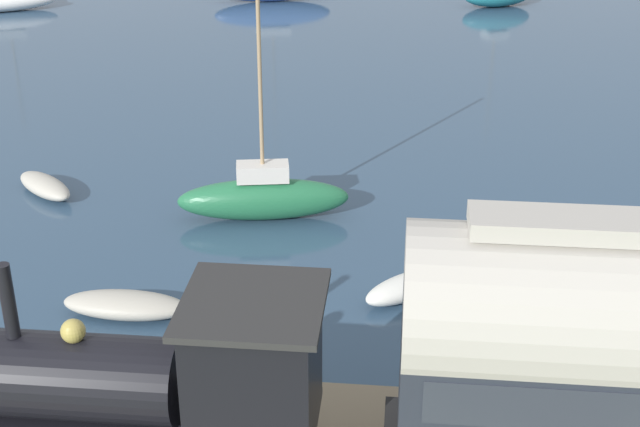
{
  "coord_description": "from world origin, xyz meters",
  "views": [
    {
      "loc": [
        -9.24,
        1.74,
        9.95
      ],
      "look_at": [
        8.52,
        3.52,
        1.61
      ],
      "focal_mm": 50.0,
      "sensor_mm": 36.0,
      "label": 1
    }
  ],
  "objects_px": {
    "sailboat_white": "(6,1)",
    "rowboat_off_pier": "(45,186)",
    "sailboat_green": "(263,196)",
    "steam_locomotive": "(169,378)",
    "rowboat_near_shore": "(407,287)",
    "rowboat_mid_harbor": "(126,305)"
  },
  "relations": [
    {
      "from": "steam_locomotive",
      "to": "rowboat_mid_harbor",
      "type": "distance_m",
      "value": 6.15
    },
    {
      "from": "sailboat_white",
      "to": "rowboat_off_pier",
      "type": "bearing_deg",
      "value": 176.92
    },
    {
      "from": "sailboat_green",
      "to": "sailboat_white",
      "type": "relative_size",
      "value": 0.93
    },
    {
      "from": "rowboat_near_shore",
      "to": "rowboat_mid_harbor",
      "type": "bearing_deg",
      "value": 61.99
    },
    {
      "from": "sailboat_green",
      "to": "rowboat_near_shore",
      "type": "bearing_deg",
      "value": -144.69
    },
    {
      "from": "rowboat_off_pier",
      "to": "rowboat_near_shore",
      "type": "bearing_deg",
      "value": -74.17
    },
    {
      "from": "rowboat_off_pier",
      "to": "rowboat_near_shore",
      "type": "xyz_separation_m",
      "value": [
        -4.63,
        -10.01,
        0.0
      ]
    },
    {
      "from": "rowboat_off_pier",
      "to": "rowboat_near_shore",
      "type": "relative_size",
      "value": 1.05
    },
    {
      "from": "rowboat_off_pier",
      "to": "rowboat_mid_harbor",
      "type": "bearing_deg",
      "value": -104.93
    },
    {
      "from": "sailboat_white",
      "to": "rowboat_off_pier",
      "type": "xyz_separation_m",
      "value": [
        -22.43,
        -10.79,
        -0.29
      ]
    },
    {
      "from": "sailboat_green",
      "to": "rowboat_mid_harbor",
      "type": "height_order",
      "value": "sailboat_green"
    },
    {
      "from": "sailboat_white",
      "to": "rowboat_mid_harbor",
      "type": "distance_m",
      "value": 32.12
    },
    {
      "from": "sailboat_green",
      "to": "steam_locomotive",
      "type": "bearing_deg",
      "value": 171.53
    },
    {
      "from": "rowboat_off_pier",
      "to": "rowboat_near_shore",
      "type": "distance_m",
      "value": 11.03
    },
    {
      "from": "steam_locomotive",
      "to": "sailboat_green",
      "type": "xyz_separation_m",
      "value": [
        10.33,
        0.31,
        -1.7
      ]
    },
    {
      "from": "sailboat_white",
      "to": "steam_locomotive",
      "type": "bearing_deg",
      "value": 178.47
    },
    {
      "from": "sailboat_green",
      "to": "sailboat_white",
      "type": "distance_m",
      "value": 28.93
    },
    {
      "from": "steam_locomotive",
      "to": "sailboat_green",
      "type": "distance_m",
      "value": 10.47
    },
    {
      "from": "steam_locomotive",
      "to": "sailboat_white",
      "type": "bearing_deg",
      "value": 27.25
    },
    {
      "from": "steam_locomotive",
      "to": "sailboat_green",
      "type": "relative_size",
      "value": 0.93
    },
    {
      "from": "sailboat_green",
      "to": "rowboat_off_pier",
      "type": "xyz_separation_m",
      "value": [
        0.94,
        6.26,
        -0.37
      ]
    },
    {
      "from": "steam_locomotive",
      "to": "sailboat_white",
      "type": "xyz_separation_m",
      "value": [
        33.7,
        17.36,
        -1.78
      ]
    }
  ]
}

